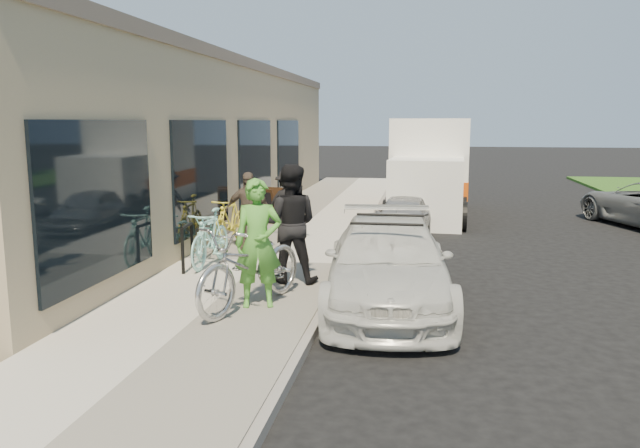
{
  "coord_description": "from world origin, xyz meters",
  "views": [
    {
      "loc": [
        0.89,
        -7.84,
        2.68
      ],
      "look_at": [
        -0.74,
        1.88,
        1.05
      ],
      "focal_mm": 35.0,
      "sensor_mm": 36.0,
      "label": 1
    }
  ],
  "objects": [
    {
      "name": "ground",
      "position": [
        0.0,
        0.0,
        0.0
      ],
      "size": [
        120.0,
        120.0,
        0.0
      ],
      "primitive_type": "plane",
      "color": "black",
      "rests_on": "ground"
    },
    {
      "name": "sidewalk",
      "position": [
        -2.0,
        3.0,
        0.07
      ],
      "size": [
        3.0,
        34.0,
        0.15
      ],
      "primitive_type": "cube",
      "color": "#B7B0A5",
      "rests_on": "ground"
    },
    {
      "name": "curb",
      "position": [
        -0.45,
        3.0,
        0.07
      ],
      "size": [
        0.12,
        34.0,
        0.13
      ],
      "primitive_type": "cube",
      "color": "gray",
      "rests_on": "ground"
    },
    {
      "name": "storefront",
      "position": [
        -5.24,
        7.99,
        2.12
      ],
      "size": [
        3.6,
        20.0,
        4.22
      ],
      "color": "tan",
      "rests_on": "ground"
    },
    {
      "name": "bike_rack",
      "position": [
        -3.07,
        2.06,
        0.63
      ],
      "size": [
        0.09,
        0.57,
        0.8
      ],
      "rotation": [
        0.0,
        0.0,
        0.06
      ],
      "color": "black",
      "rests_on": "sidewalk"
    },
    {
      "name": "sandwich_board",
      "position": [
        -2.94,
        7.14,
        0.6
      ],
      "size": [
        0.67,
        0.67,
        0.88
      ],
      "rotation": [
        0.0,
        0.0,
        -0.3
      ],
      "color": "black",
      "rests_on": "sidewalk"
    },
    {
      "name": "sedan_white",
      "position": [
        0.4,
        1.06,
        0.63
      ],
      "size": [
        2.09,
        4.47,
        1.3
      ],
      "rotation": [
        0.0,
        0.0,
        0.08
      ],
      "color": "silver",
      "rests_on": "ground"
    },
    {
      "name": "sedan_silver",
      "position": [
        0.44,
        6.35,
        0.5
      ],
      "size": [
        1.35,
        3.02,
        1.01
      ],
      "primitive_type": "imported",
      "rotation": [
        0.0,
        0.0,
        -0.06
      ],
      "color": "#95969A",
      "rests_on": "ground"
    },
    {
      "name": "moving_truck",
      "position": [
        1.05,
        10.36,
        1.22
      ],
      "size": [
        2.36,
        5.69,
        2.75
      ],
      "rotation": [
        0.0,
        0.0,
        -0.05
      ],
      "color": "white",
      "rests_on": "ground"
    },
    {
      "name": "tandem_bike",
      "position": [
        -1.4,
        0.17,
        0.73
      ],
      "size": [
        1.53,
        2.35,
        1.16
      ],
      "primitive_type": "imported",
      "rotation": [
        0.0,
        0.0,
        -0.37
      ],
      "color": "#B9B9BC",
      "rests_on": "sidewalk"
    },
    {
      "name": "woman_rider",
      "position": [
        -1.32,
        0.24,
        1.03
      ],
      "size": [
        0.74,
        0.59,
        1.77
      ],
      "primitive_type": "imported",
      "rotation": [
        0.0,
        0.0,
        0.28
      ],
      "color": "#4B9832",
      "rests_on": "sidewalk"
    },
    {
      "name": "man_standing",
      "position": [
        -1.18,
        1.61,
        1.09
      ],
      "size": [
        0.96,
        0.77,
        1.87
      ],
      "primitive_type": "imported",
      "rotation": [
        0.0,
        0.0,
        3.21
      ],
      "color": "black",
      "rests_on": "sidewalk"
    },
    {
      "name": "cruiser_bike_a",
      "position": [
        -2.81,
        2.5,
        0.65
      ],
      "size": [
        0.56,
        1.67,
        0.99
      ],
      "primitive_type": "imported",
      "rotation": [
        0.0,
        0.0,
        -0.06
      ],
      "color": "#97E1D8",
      "rests_on": "sidewalk"
    },
    {
      "name": "cruiser_bike_b",
      "position": [
        -3.12,
        3.29,
        0.56
      ],
      "size": [
        0.69,
        1.62,
        0.83
      ],
      "primitive_type": "imported",
      "rotation": [
        0.0,
        0.0,
        0.09
      ],
      "color": "#97E1D8",
      "rests_on": "sidewalk"
    },
    {
      "name": "cruiser_bike_c",
      "position": [
        -3.03,
        4.29,
        0.65
      ],
      "size": [
        0.61,
        1.71,
        1.01
      ],
      "primitive_type": "imported",
      "rotation": [
        0.0,
        0.0,
        -0.09
      ],
      "color": "yellow",
      "rests_on": "sidewalk"
    },
    {
      "name": "bystander_a",
      "position": [
        -2.07,
        5.42,
        0.89
      ],
      "size": [
        1.06,
        0.76,
        1.48
      ],
      "primitive_type": "imported",
      "rotation": [
        0.0,
        0.0,
        2.9
      ],
      "color": "black",
      "rests_on": "sidewalk"
    },
    {
      "name": "bystander_b",
      "position": [
        -2.53,
        3.94,
        0.93
      ],
      "size": [
        0.95,
        0.48,
        1.55
      ],
      "primitive_type": "imported",
      "rotation": [
        0.0,
        0.0,
        0.12
      ],
      "color": "brown",
      "rests_on": "sidewalk"
    }
  ]
}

